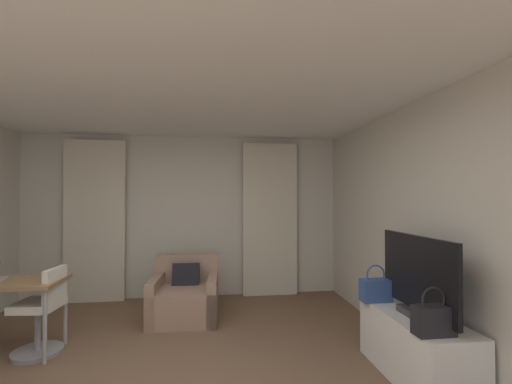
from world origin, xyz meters
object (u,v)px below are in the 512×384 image
armchair (185,297)px  handbag_primary (376,289)px  tv_console (416,347)px  desk_chair (42,315)px  handbag_secondary (434,319)px  tv_flatscreen (417,278)px

armchair → handbag_primary: 2.45m
tv_console → desk_chair: bearing=164.9°
desk_chair → handbag_secondary: handbag_secondary is taller
tv_console → handbag_primary: size_ratio=3.13×
desk_chair → tv_console: size_ratio=0.76×
handbag_primary → tv_console: bearing=-69.7°
tv_console → tv_flatscreen: (0.00, -0.03, 0.62)m
tv_console → tv_flatscreen: tv_flatscreen is taller
armchair → handbag_secondary: handbag_secondary is taller
tv_console → handbag_primary: (-0.16, 0.42, 0.40)m
handbag_secondary → handbag_primary: bearing=92.5°
desk_chair → handbag_secondary: (3.42, -1.37, 0.29)m
armchair → handbag_secondary: (2.03, -2.21, 0.41)m
armchair → tv_flatscreen: 2.89m
tv_flatscreen → armchair: bearing=139.7°
handbag_primary → desk_chair: bearing=171.1°
tv_console → tv_flatscreen: size_ratio=1.11×
tv_flatscreen → handbag_primary: bearing=109.0°
desk_chair → tv_flatscreen: size_ratio=0.85×
desk_chair → tv_console: desk_chair is taller
tv_flatscreen → handbag_secondary: size_ratio=2.83×
armchair → tv_console: bearing=-39.8°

